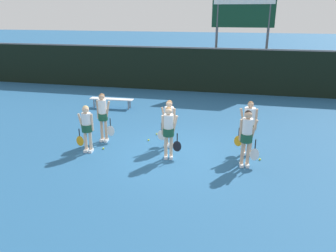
{
  "coord_description": "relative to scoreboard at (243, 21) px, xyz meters",
  "views": [
    {
      "loc": [
        2.22,
        -9.86,
        4.47
      ],
      "look_at": [
        -0.04,
        0.0,
        0.94
      ],
      "focal_mm": 35.0,
      "sensor_mm": 36.0,
      "label": 1
    }
  ],
  "objects": [
    {
      "name": "tennis_ball_2",
      "position": [
        -5.41,
        -9.59,
        -3.98
      ],
      "size": [
        0.07,
        0.07,
        0.07
      ],
      "primitive_type": "sphere",
      "color": "#CCE033",
      "rests_on": "ground_plane"
    },
    {
      "name": "tennis_ball_3",
      "position": [
        0.95,
        -9.88,
        -3.98
      ],
      "size": [
        0.07,
        0.07,
        0.07
      ],
      "primitive_type": "sphere",
      "color": "#CCE033",
      "rests_on": "ground_plane"
    },
    {
      "name": "ground_plane",
      "position": [
        -2.01,
        -9.93,
        -4.01
      ],
      "size": [
        140.0,
        140.0,
        0.0
      ],
      "primitive_type": "plane",
      "color": "#235684"
    },
    {
      "name": "tennis_ball_4",
      "position": [
        -4.28,
        -10.17,
        -3.98
      ],
      "size": [
        0.06,
        0.06,
        0.06
      ],
      "primitive_type": "sphere",
      "color": "#CCE033",
      "rests_on": "ground_plane"
    },
    {
      "name": "bench_courtside",
      "position": [
        -5.96,
        -5.23,
        -3.61
      ],
      "size": [
        2.17,
        0.43,
        0.46
      ],
      "rotation": [
        0.0,
        0.0,
        0.03
      ],
      "color": "silver",
      "rests_on": "ground_plane"
    },
    {
      "name": "fence_windscreen",
      "position": [
        -2.01,
        -0.85,
        -2.71
      ],
      "size": [
        60.0,
        0.08,
        2.58
      ],
      "color": "black",
      "rests_on": "ground_plane"
    },
    {
      "name": "tennis_ball_0",
      "position": [
        -2.85,
        -8.39,
        -3.98
      ],
      "size": [
        0.07,
        0.07,
        0.07
      ],
      "primitive_type": "sphere",
      "color": "#CCE033",
      "rests_on": "ground_plane"
    },
    {
      "name": "scoreboard",
      "position": [
        0.0,
        0.0,
        0.0
      ],
      "size": [
        3.48,
        0.15,
        5.19
      ],
      "color": "#515156",
      "rests_on": "ground_plane"
    },
    {
      "name": "player_1",
      "position": [
        -1.93,
        -10.36,
        -3.0
      ],
      "size": [
        0.63,
        0.36,
        1.71
      ],
      "rotation": [
        0.0,
        0.0,
        0.2
      ],
      "color": "beige",
      "rests_on": "ground_plane"
    },
    {
      "name": "player_0",
      "position": [
        -4.69,
        -10.45,
        -3.06
      ],
      "size": [
        0.63,
        0.36,
        1.61
      ],
      "rotation": [
        0.0,
        0.0,
        0.11
      ],
      "color": "beige",
      "rests_on": "ground_plane"
    },
    {
      "name": "player_4",
      "position": [
        -2.13,
        -9.41,
        -3.02
      ],
      "size": [
        0.66,
        0.38,
        1.67
      ],
      "rotation": [
        0.0,
        0.0,
        -0.17
      ],
      "color": "tan",
      "rests_on": "ground_plane"
    },
    {
      "name": "player_5",
      "position": [
        0.53,
        -9.47,
        -2.93
      ],
      "size": [
        0.68,
        0.41,
        1.81
      ],
      "rotation": [
        0.0,
        0.0,
        0.03
      ],
      "color": "tan",
      "rests_on": "ground_plane"
    },
    {
      "name": "player_3",
      "position": [
        -4.54,
        -9.43,
        -2.96
      ],
      "size": [
        0.63,
        0.34,
        1.78
      ],
      "rotation": [
        0.0,
        0.0,
        0.03
      ],
      "color": "tan",
      "rests_on": "ground_plane"
    },
    {
      "name": "tennis_ball_1",
      "position": [
        -2.98,
        -9.07,
        -3.98
      ],
      "size": [
        0.07,
        0.07,
        0.07
      ],
      "primitive_type": "sphere",
      "color": "#CCE033",
      "rests_on": "ground_plane"
    },
    {
      "name": "player_2",
      "position": [
        0.47,
        -10.42,
        -2.95
      ],
      "size": [
        0.63,
        0.36,
        1.78
      ],
      "rotation": [
        0.0,
        0.0,
        0.14
      ],
      "color": "tan",
      "rests_on": "ground_plane"
    }
  ]
}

